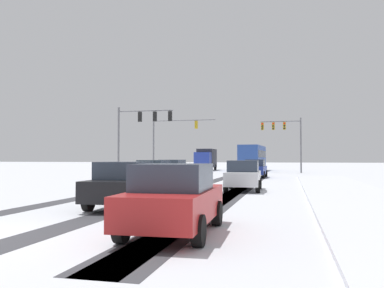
{
  "coord_description": "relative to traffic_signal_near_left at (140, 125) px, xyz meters",
  "views": [
    {
      "loc": [
        7.1,
        -6.94,
        1.76
      ],
      "look_at": [
        0.0,
        22.43,
        2.8
      ],
      "focal_mm": 37.76,
      "sensor_mm": 36.0,
      "label": 1
    }
  ],
  "objects": [
    {
      "name": "car_black_fifth",
      "position": [
        7.75,
        -21.64,
        -3.95
      ],
      "size": [
        1.92,
        4.14,
        1.62
      ],
      "color": "black",
      "rests_on": "ground"
    },
    {
      "name": "traffic_signal_far_right",
      "position": [
        12.87,
        13.97,
        -0.02
      ],
      "size": [
        4.78,
        0.4,
        6.5
      ],
      "color": "slate",
      "rests_on": "ground"
    },
    {
      "name": "wheel_track_center",
      "position": [
        10.53,
        -12.05,
        -4.76
      ],
      "size": [
        1.04,
        35.24,
        0.01
      ],
      "primitive_type": "cube",
      "color": "#424247",
      "rests_on": "ground"
    },
    {
      "name": "car_dark_green_third",
      "position": [
        5.21,
        -11.13,
        -3.95
      ],
      "size": [
        1.85,
        4.11,
        1.62
      ],
      "color": "#194C2D",
      "rests_on": "ground"
    },
    {
      "name": "wheel_track_oncoming",
      "position": [
        7.82,
        -12.05,
        -4.76
      ],
      "size": [
        0.98,
        35.24,
        0.01
      ],
      "primitive_type": "cube",
      "color": "#424247",
      "rests_on": "ground"
    },
    {
      "name": "traffic_signal_near_left",
      "position": [
        0.0,
        0.0,
        0.0
      ],
      "size": [
        5.37,
        0.39,
        6.5
      ],
      "color": "slate",
      "rests_on": "ground"
    },
    {
      "name": "box_truck_delivery",
      "position": [
        1.96,
        20.78,
        -3.13
      ],
      "size": [
        2.57,
        7.5,
        3.02
      ],
      "color": "#233899",
      "rests_on": "ground"
    },
    {
      "name": "car_grey_second",
      "position": [
        4.77,
        -5.47,
        -3.95
      ],
      "size": [
        2.01,
        4.19,
        1.62
      ],
      "color": "slate",
      "rests_on": "ground"
    },
    {
      "name": "car_white_fourth",
      "position": [
        11.0,
        -13.3,
        -3.95
      ],
      "size": [
        1.95,
        4.16,
        1.62
      ],
      "color": "silver",
      "rests_on": "ground"
    },
    {
      "name": "car_red_sixth",
      "position": [
        10.8,
        -25.97,
        -3.95
      ],
      "size": [
        1.94,
        4.15,
        1.62
      ],
      "color": "red",
      "rests_on": "ground"
    },
    {
      "name": "bus_oncoming",
      "position": [
        8.63,
        19.57,
        -2.78
      ],
      "size": [
        2.91,
        11.07,
        3.38
      ],
      "color": "#284793",
      "rests_on": "ground"
    },
    {
      "name": "sidewalk_kerb_right",
      "position": [
        16.14,
        -13.65,
        -4.71
      ],
      "size": [
        4.0,
        35.24,
        0.12
      ],
      "primitive_type": "cube",
      "color": "white",
      "rests_on": "ground"
    },
    {
      "name": "traffic_signal_far_left",
      "position": [
        0.02,
        9.95,
        -0.26
      ],
      "size": [
        7.48,
        0.38,
        6.5
      ],
      "color": "slate",
      "rests_on": "ground"
    },
    {
      "name": "wheel_track_right_lane",
      "position": [
        10.79,
        -12.05,
        -4.76
      ],
      "size": [
        1.15,
        35.24,
        0.01
      ],
      "primitive_type": "cube",
      "color": "#424247",
      "rests_on": "ground"
    },
    {
      "name": "wheel_track_left_lane",
      "position": [
        4.49,
        -12.05,
        -4.76
      ],
      "size": [
        0.93,
        35.24,
        0.01
      ],
      "primitive_type": "cube",
      "color": "#424247",
      "rests_on": "ground"
    },
    {
      "name": "car_blue_lead",
      "position": [
        10.47,
        1.12,
        -3.95
      ],
      "size": [
        1.91,
        4.14,
        1.62
      ],
      "color": "#233899",
      "rests_on": "ground"
    }
  ]
}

